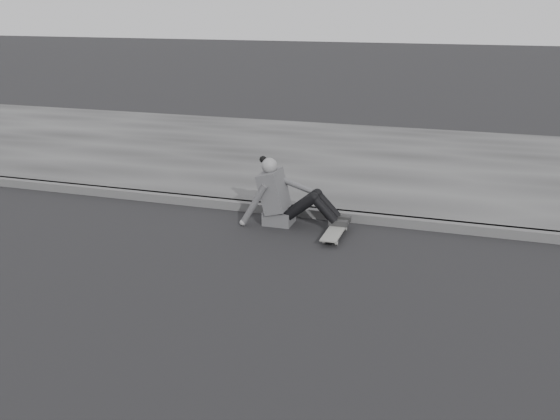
# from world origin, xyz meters

# --- Properties ---
(ground) EXTENTS (80.00, 80.00, 0.00)m
(ground) POSITION_xyz_m (0.00, 0.00, 0.00)
(ground) COLOR black
(ground) RESTS_ON ground
(curb) EXTENTS (24.00, 0.16, 0.12)m
(curb) POSITION_xyz_m (0.00, 2.58, 0.06)
(curb) COLOR #4D4D4D
(curb) RESTS_ON ground
(sidewalk) EXTENTS (24.00, 6.00, 0.12)m
(sidewalk) POSITION_xyz_m (0.00, 5.60, 0.06)
(sidewalk) COLOR #3C3C3C
(sidewalk) RESTS_ON ground
(skateboard) EXTENTS (0.20, 0.78, 0.09)m
(skateboard) POSITION_xyz_m (0.39, 1.95, 0.07)
(skateboard) COLOR gray
(skateboard) RESTS_ON ground
(seated_woman) EXTENTS (1.38, 0.46, 0.88)m
(seated_woman) POSITION_xyz_m (-0.34, 2.20, 0.36)
(seated_woman) COLOR #48484B
(seated_woman) RESTS_ON ground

